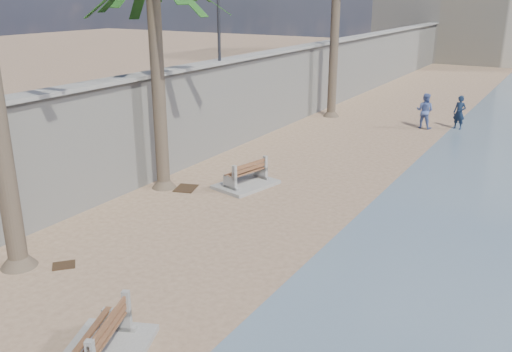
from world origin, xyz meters
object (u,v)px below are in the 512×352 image
at_px(person_b, 425,109).
at_px(bench_near, 100,342).
at_px(person_a, 460,110).
at_px(bench_far, 246,176).

bearing_deg(person_b, bench_near, 94.53).
relative_size(bench_near, person_b, 1.32).
bearing_deg(person_b, person_a, -151.25).
bearing_deg(bench_far, person_b, 75.45).
height_order(person_a, person_b, person_b).
xyz_separation_m(person_a, person_b, (-1.44, -0.62, 0.01)).
distance_m(bench_far, person_a, 12.64).
bearing_deg(person_a, bench_near, -79.64).
relative_size(bench_near, bench_far, 1.08).
height_order(bench_near, person_a, person_a).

